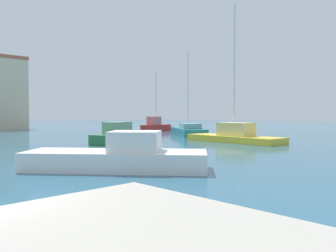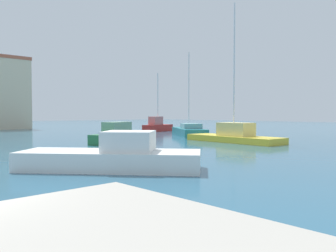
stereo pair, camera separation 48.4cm
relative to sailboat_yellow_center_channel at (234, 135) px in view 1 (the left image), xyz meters
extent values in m
plane|color=#285670|center=(-7.65, 10.20, -0.56)|extent=(160.00, 160.00, 0.00)
cube|color=gold|center=(0.00, 0.06, -0.30)|extent=(3.17, 8.72, 0.52)
cube|color=#DFCD77|center=(-0.01, -0.14, 0.50)|extent=(1.87, 2.94, 1.09)
cylinder|color=silver|center=(0.00, 0.06, 5.40)|extent=(0.12, 0.12, 10.89)
cube|color=#1E707A|center=(3.57, 8.48, -0.17)|extent=(6.49, 7.81, 0.79)
cube|color=#6B9CA2|center=(2.90, 7.52, 0.50)|extent=(2.88, 2.99, 0.54)
cylinder|color=silver|center=(3.57, 8.48, 4.29)|extent=(0.12, 0.12, 8.13)
cube|color=#28703D|center=(-7.34, 5.87, -0.18)|extent=(5.91, 3.28, 0.77)
cube|color=gray|center=(-7.70, 5.76, 0.67)|extent=(2.54, 1.90, 0.93)
cube|color=#B22823|center=(7.30, 17.62, -0.13)|extent=(4.95, 2.41, 0.87)
cube|color=#C4716E|center=(6.85, 17.54, 0.86)|extent=(1.97, 1.45, 1.10)
cylinder|color=silver|center=(7.30, 17.62, 3.75)|extent=(0.12, 0.12, 6.89)
cube|color=white|center=(-15.42, -4.72, -0.16)|extent=(6.76, 7.30, 0.79)
cube|color=silver|center=(-14.89, -5.34, 0.65)|extent=(2.77, 2.78, 0.84)
camera|label=1|loc=(-23.95, -16.54, 1.80)|focal=36.93mm
camera|label=2|loc=(-23.60, -16.87, 1.80)|focal=36.93mm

